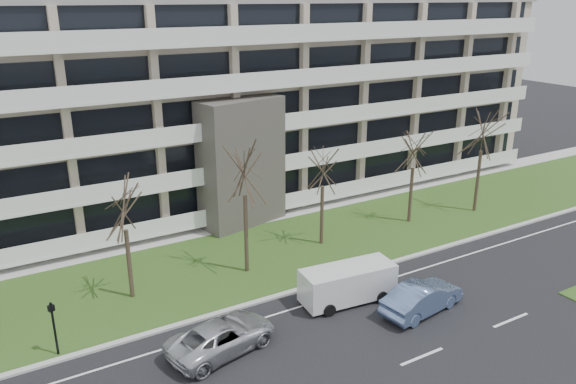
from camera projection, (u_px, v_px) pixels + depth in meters
ground at (422, 357)px, 25.49m from camera, size 160.00×160.00×0.00m
grass_verge at (281, 250)px, 36.07m from camera, size 90.00×10.00×0.06m
curb at (324, 282)px, 31.99m from camera, size 90.00×0.35×0.12m
sidewalk at (243, 222)px, 40.55m from camera, size 90.00×2.00×0.08m
lane_edge_line at (339, 295)px, 30.79m from camera, size 90.00×0.12×0.01m
apartment_building at (202, 103)px, 43.60m from camera, size 60.50×15.10×18.75m
silver_pickup at (222, 336)px, 25.73m from camera, size 5.69×3.51×1.47m
blue_sedan at (422, 298)px, 28.91m from camera, size 5.03×2.38×1.59m
white_van at (349, 281)px, 29.82m from camera, size 5.27×2.50×1.98m
pedestrian_signal at (53, 322)px, 25.04m from camera, size 0.31×0.28×2.72m
tree_2 at (123, 202)px, 28.70m from camera, size 3.55×3.55×7.10m
tree_3 at (244, 164)px, 31.17m from camera, size 4.29×4.29×8.57m
tree_4 at (323, 163)px, 35.27m from camera, size 3.59×3.59×7.18m
tree_5 at (414, 146)px, 38.84m from camera, size 3.64×3.64×7.29m
tree_6 at (484, 126)px, 40.55m from camera, size 4.24×4.24×8.48m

